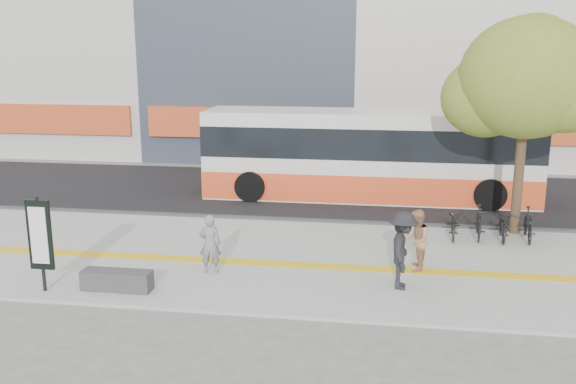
# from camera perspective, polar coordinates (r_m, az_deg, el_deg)

# --- Properties ---
(ground) EXTENTS (120.00, 120.00, 0.00)m
(ground) POSITION_cam_1_polar(r_m,az_deg,el_deg) (15.12, -4.34, -8.03)
(ground) COLOR #60615C
(ground) RESTS_ON ground
(sidewalk) EXTENTS (40.00, 7.00, 0.08)m
(sidewalk) POSITION_cam_1_polar(r_m,az_deg,el_deg) (16.47, -3.18, -6.01)
(sidewalk) COLOR gray
(sidewalk) RESTS_ON ground
(tactile_strip) EXTENTS (40.00, 0.45, 0.01)m
(tactile_strip) POSITION_cam_1_polar(r_m,az_deg,el_deg) (16.00, -3.55, -6.45)
(tactile_strip) COLOR yellow
(tactile_strip) RESTS_ON sidewalk
(street) EXTENTS (40.00, 8.00, 0.06)m
(street) POSITION_cam_1_polar(r_m,az_deg,el_deg) (23.57, 0.50, -0.00)
(street) COLOR black
(street) RESTS_ON ground
(curb) EXTENTS (40.00, 0.25, 0.14)m
(curb) POSITION_cam_1_polar(r_m,az_deg,el_deg) (19.74, -1.13, -2.58)
(curb) COLOR #363638
(curb) RESTS_ON ground
(bench) EXTENTS (1.60, 0.45, 0.45)m
(bench) POSITION_cam_1_polar(r_m,az_deg,el_deg) (14.74, -15.42, -7.81)
(bench) COLOR #363638
(bench) RESTS_ON sidewalk
(signboard) EXTENTS (0.55, 0.10, 2.20)m
(signboard) POSITION_cam_1_polar(r_m,az_deg,el_deg) (14.86, -21.81, -3.80)
(signboard) COLOR black
(signboard) RESTS_ON sidewalk
(street_tree) EXTENTS (4.40, 3.80, 6.31)m
(street_tree) POSITION_cam_1_polar(r_m,az_deg,el_deg) (18.96, 20.95, 9.54)
(street_tree) COLOR #3E261C
(street_tree) RESTS_ON sidewalk
(bus) EXTENTS (11.75, 2.79, 3.13)m
(bus) POSITION_cam_1_polar(r_m,az_deg,el_deg) (22.56, 7.39, 3.17)
(bus) COLOR silver
(bus) RESTS_ON street
(bicycle_row) EXTENTS (2.68, 1.63, 0.93)m
(bicycle_row) POSITION_cam_1_polar(r_m,az_deg,el_deg) (18.66, 18.03, -2.78)
(bicycle_row) COLOR black
(bicycle_row) RESTS_ON sidewalk
(seated_woman) EXTENTS (0.58, 0.43, 1.45)m
(seated_woman) POSITION_cam_1_polar(r_m,az_deg,el_deg) (15.21, -7.17, -4.73)
(seated_woman) COLOR black
(seated_woman) RESTS_ON sidewalk
(pedestrian_tan) EXTENTS (0.62, 0.77, 1.53)m
(pedestrian_tan) POSITION_cam_1_polar(r_m,az_deg,el_deg) (15.54, 11.69, -4.37)
(pedestrian_tan) COLOR #AF7858
(pedestrian_tan) RESTS_ON sidewalk
(pedestrian_dark) EXTENTS (0.74, 1.20, 1.80)m
(pedestrian_dark) POSITION_cam_1_polar(r_m,az_deg,el_deg) (14.34, 10.49, -5.28)
(pedestrian_dark) COLOR black
(pedestrian_dark) RESTS_ON sidewalk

